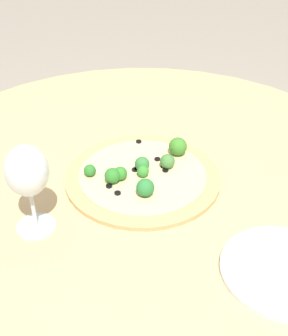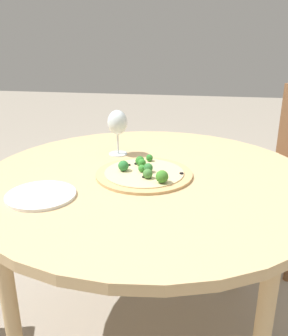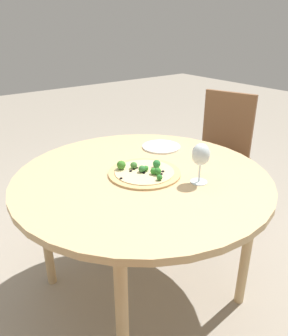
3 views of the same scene
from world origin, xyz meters
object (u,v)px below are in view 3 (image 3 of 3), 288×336
(plate_near, at_px, (161,147))
(chair_2, at_px, (219,153))
(pizza, at_px, (144,172))
(wine_glass, at_px, (201,155))

(plate_near, bearing_deg, chair_2, 8.78)
(chair_2, height_order, plate_near, chair_2)
(chair_2, xyz_separation_m, pizza, (-0.96, -0.32, 0.24))
(pizza, height_order, plate_near, pizza)
(pizza, distance_m, plate_near, 0.37)
(plate_near, bearing_deg, pizza, -143.20)
(chair_2, bearing_deg, plate_near, -99.93)
(pizza, bearing_deg, wine_glass, -57.31)
(chair_2, relative_size, plate_near, 4.26)
(wine_glass, distance_m, plate_near, 0.49)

